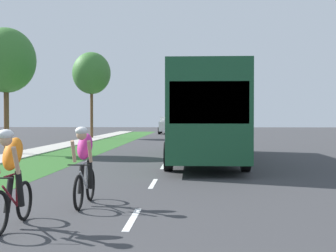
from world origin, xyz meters
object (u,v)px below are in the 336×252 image
object	(u,v)px
cyclist_lead	(12,177)
bus_dark_green	(204,112)
sedan_maroon	(198,129)
street_tree_far	(92,73)
street_tree_near	(6,61)
cyclist_trailing	(84,165)
suv_white	(169,125)

from	to	relation	value
cyclist_lead	bus_dark_green	size ratio (longest dim) A/B	0.15
sedan_maroon	street_tree_far	size ratio (longest dim) A/B	0.60
cyclist_lead	sedan_maroon	world-z (taller)	cyclist_lead
street_tree_near	sedan_maroon	bearing A→B (deg)	60.00
cyclist_lead	street_tree_far	world-z (taller)	street_tree_far
sedan_maroon	cyclist_trailing	bearing A→B (deg)	-95.22
cyclist_lead	suv_white	xyz separation A→B (m)	(0.44, 42.14, 0.14)
cyclist_lead	cyclist_trailing	size ratio (longest dim) A/B	1.00
cyclist_lead	bus_dark_green	bearing A→B (deg)	74.14
cyclist_lead	bus_dark_green	xyz separation A→B (m)	(3.34, 11.75, 1.17)
cyclist_lead	street_tree_near	world-z (taller)	street_tree_near
cyclist_trailing	bus_dark_green	size ratio (longest dim) A/B	0.15
cyclist_lead	street_tree_far	xyz separation A→B (m)	(-5.50, 31.27, 4.59)
sedan_maroon	street_tree_far	world-z (taller)	street_tree_far
cyclist_trailing	street_tree_far	size ratio (longest dim) A/B	0.24
sedan_maroon	street_tree_near	bearing A→B (deg)	-120.00
cyclist_lead	cyclist_trailing	distance (m)	2.06
cyclist_lead	suv_white	size ratio (longest dim) A/B	0.37
suv_white	cyclist_lead	bearing A→B (deg)	-90.59
cyclist_lead	suv_white	world-z (taller)	suv_white
bus_dark_green	sedan_maroon	world-z (taller)	bus_dark_green
cyclist_lead	bus_dark_green	distance (m)	12.27
cyclist_trailing	suv_white	xyz separation A→B (m)	(-0.28, 40.21, 0.14)
cyclist_lead	sedan_maroon	xyz separation A→B (m)	(3.33, 30.51, -0.04)
cyclist_trailing	street_tree_near	size ratio (longest dim) A/B	0.29
bus_dark_green	street_tree_far	bearing A→B (deg)	114.35
bus_dark_green	street_tree_far	size ratio (longest dim) A/B	1.62
bus_dark_green	street_tree_far	xyz separation A→B (m)	(-8.83, 19.52, 3.42)
cyclist_trailing	suv_white	size ratio (longest dim) A/B	0.37
bus_dark_green	suv_white	world-z (taller)	bus_dark_green
cyclist_trailing	street_tree_near	bearing A→B (deg)	117.94
cyclist_lead	street_tree_near	bearing A→B (deg)	112.30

